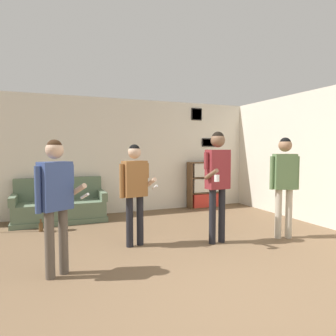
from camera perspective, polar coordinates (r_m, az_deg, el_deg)
name	(u,v)px	position (r m, az deg, el deg)	size (l,w,h in m)	color
ground_plane	(247,304)	(3.31, 14.83, -23.68)	(20.00, 20.00, 0.00)	brown
wall_back	(128,156)	(7.25, -7.64, 2.30)	(8.75, 0.08, 2.70)	silver
wall_right	(307,157)	(6.83, 24.97, 1.90)	(0.06, 7.04, 2.70)	silver
couch	(60,207)	(6.72, -19.87, -7.06)	(1.85, 0.80, 0.90)	#5B7056
bookshelf	(204,185)	(7.82, 6.91, -3.21)	(0.87, 0.30, 1.18)	brown
person_player_foreground_left	(56,193)	(3.76, -20.62, -4.55)	(0.59, 0.37, 1.63)	brown
person_player_foreground_center	(135,185)	(4.67, -6.37, -3.15)	(0.54, 0.42, 1.59)	black
person_watcher_holding_cup	(218,174)	(4.83, 9.44, -1.15)	(0.50, 0.46, 1.79)	black
person_spectator_near_bookshelf	(284,177)	(5.41, 21.30, -1.52)	(0.47, 0.31, 1.71)	#B7AD99
bottle_on_floor	(41,227)	(6.07, -23.05, -10.25)	(0.07, 0.07, 0.23)	brown
drinking_cup	(212,160)	(7.88, 8.31, 1.53)	(0.07, 0.07, 0.10)	blue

